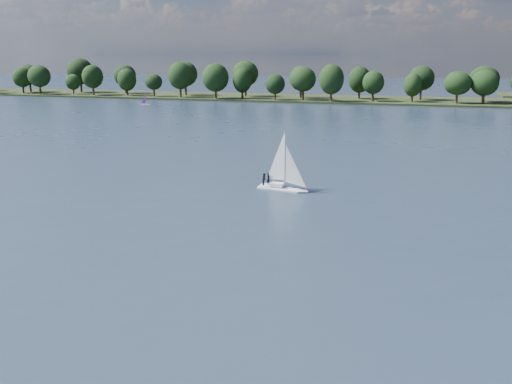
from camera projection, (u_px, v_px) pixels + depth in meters
ground at (324, 141)px, 121.31m from camera, size 700.00×700.00×0.00m
far_shore at (376, 101)px, 225.37m from camera, size 660.00×40.00×1.50m
sailboat at (280, 173)px, 77.34m from camera, size 6.78×3.02×8.63m
dinghy_pink at (146, 102)px, 207.28m from camera, size 2.96×2.54×4.53m
treeline at (368, 81)px, 220.24m from camera, size 562.78×73.70×18.36m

